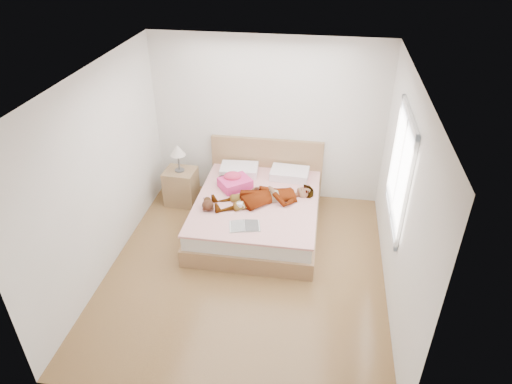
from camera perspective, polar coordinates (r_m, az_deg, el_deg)
ground at (r=6.14m, az=-1.26°, el=-9.72°), size 4.00×4.00×0.00m
woman at (r=6.51m, az=1.12°, el=-0.28°), size 1.62×1.12×0.21m
hair at (r=7.01m, az=-2.99°, el=1.60°), size 0.51×0.60×0.08m
phone at (r=6.88m, az=-2.54°, el=2.43°), size 0.08×0.11×0.05m
room_shell at (r=5.54m, az=17.53°, el=2.56°), size 4.00×4.00×4.00m
bed at (r=6.78m, az=0.25°, el=-2.23°), size 1.80×2.08×1.00m
towel at (r=6.84m, az=-2.70°, el=1.31°), size 0.57×0.55×0.23m
magazine at (r=6.03m, az=-1.42°, el=-4.28°), size 0.45×0.35×0.02m
coffee_mug at (r=6.36m, az=-2.02°, el=-1.73°), size 0.14×0.12×0.10m
plush_toy at (r=6.38m, az=-6.05°, el=-1.54°), size 0.21×0.28×0.14m
nightstand at (r=7.39m, az=-9.36°, el=1.01°), size 0.50×0.45×1.03m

